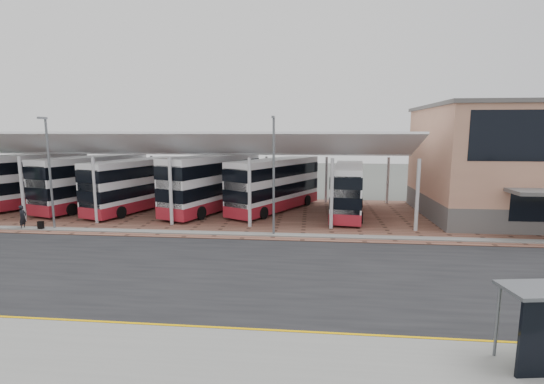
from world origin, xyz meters
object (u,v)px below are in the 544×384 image
Objects in this scene: bus_0 at (20,182)px; bus_2 at (138,185)px; bus_3 at (214,183)px; terminal at (542,162)px; bus_4 at (275,185)px; bus_1 at (94,182)px; bus_5 at (348,190)px; pedestrian at (23,217)px.

bus_0 reaches higher than bus_2.
bus_0 is 11.02m from bus_2.
bus_2 is at bearing -155.01° from bus_3.
terminal reaches higher than bus_0.
bus_0 reaches higher than bus_4.
bus_0 is 1.09× the size of bus_4.
bus_2 is 12.32m from bus_4.
bus_1 is (-38.70, 0.82, -2.23)m from terminal.
bus_0 is 0.98× the size of bus_3.
terminal is 1.75× the size of bus_5.
bus_4 is at bearing 177.62° from terminal.
terminal reaches higher than bus_2.
bus_1 is 1.07× the size of bus_4.
bus_1 is at bearing 178.78° from terminal.
bus_1 is 17.00m from bus_4.
terminal reaches higher than bus_3.
terminal is 1.51× the size of bus_3.
bus_2 is at bearing -173.82° from bus_5.
bus_0 is 6.93× the size of pedestrian.
terminal is 1.63× the size of bus_2.
terminal reaches higher than bus_5.
bus_3 is (11.50, -0.30, 0.09)m from bus_1.
bus_1 is 8.75m from pedestrian.
pedestrian is (-12.09, -8.30, -1.59)m from bus_3.
terminal is 10.62× the size of pedestrian.
bus_0 is (-44.99, -0.57, -2.14)m from terminal.
bus_3 reaches higher than bus_5.
bus_1 is 11.51m from bus_3.
bus_2 is (-33.99, 0.02, -2.34)m from terminal.
terminal is at bearing 26.29° from bus_0.
bus_3 is 11.85m from bus_5.
bus_2 is at bearing -36.41° from pedestrian.
bus_3 is (6.79, 0.51, 0.20)m from bus_2.
bus_3 reaches higher than bus_1.
bus_0 is 1.06× the size of bus_2.
pedestrian is at bearing -124.80° from bus_3.
bus_2 is at bearing 7.98° from bus_1.
terminal is at bearing 19.61° from bus_3.
bus_3 is at bearing 16.23° from bus_1.
terminal is at bearing 26.35° from bus_4.
bus_0 is at bearing -155.75° from bus_3.
pedestrian is (-39.29, -7.78, -3.73)m from terminal.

